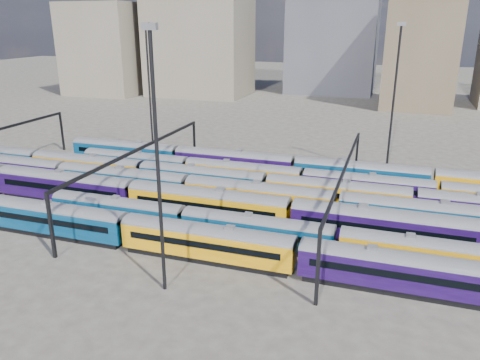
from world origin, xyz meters
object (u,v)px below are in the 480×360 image
(rake_2, at_px, (133,192))
(mast_2, at_px, (157,156))
(rake_0, at_px, (207,238))
(rake_1, at_px, (427,251))

(rake_2, height_order, mast_2, mast_2)
(rake_2, bearing_deg, rake_0, -33.19)
(rake_2, distance_m, mast_2, 24.36)
(rake_0, relative_size, rake_1, 1.09)
(rake_2, xyz_separation_m, mast_2, (13.51, -17.00, 11.04))
(rake_1, distance_m, rake_2, 38.99)
(mast_2, bearing_deg, rake_2, 128.48)
(rake_2, relative_size, mast_2, 5.30)
(rake_0, distance_m, mast_2, 13.41)
(rake_1, bearing_deg, rake_0, -167.92)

